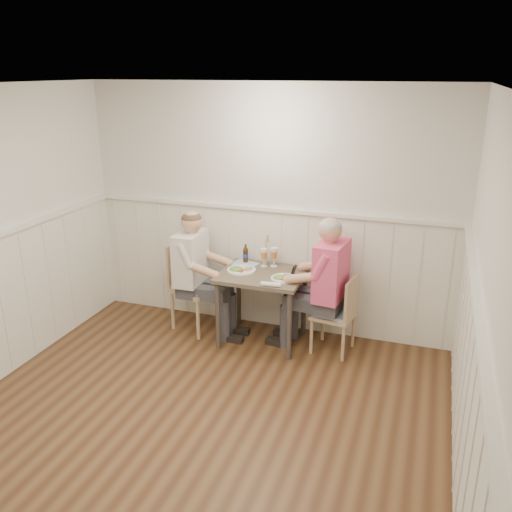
# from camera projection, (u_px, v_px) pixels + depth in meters

# --- Properties ---
(ground_plane) EXTENTS (4.50, 4.50, 0.00)m
(ground_plane) POSITION_uv_depth(u_px,v_px,m) (178.00, 447.00, 4.10)
(ground_plane) COLOR #432816
(room_shell) EXTENTS (4.04, 4.54, 2.60)m
(room_shell) POSITION_uv_depth(u_px,v_px,m) (167.00, 258.00, 3.60)
(room_shell) COLOR silver
(room_shell) RESTS_ON ground
(wainscot) EXTENTS (4.00, 4.49, 1.34)m
(wainscot) POSITION_uv_depth(u_px,v_px,m) (211.00, 326.00, 4.49)
(wainscot) COLOR white
(wainscot) RESTS_ON ground
(dining_table) EXTENTS (0.84, 0.70, 0.75)m
(dining_table) POSITION_uv_depth(u_px,v_px,m) (262.00, 283.00, 5.52)
(dining_table) COLOR #4F483B
(dining_table) RESTS_ON ground
(chair_right) EXTENTS (0.43, 0.43, 0.81)m
(chair_right) POSITION_uv_depth(u_px,v_px,m) (339.00, 311.00, 5.35)
(chair_right) COLOR tan
(chair_right) RESTS_ON ground
(chair_left) EXTENTS (0.57, 0.57, 0.95)m
(chair_left) POSITION_uv_depth(u_px,v_px,m) (193.00, 283.00, 5.86)
(chair_left) COLOR tan
(chair_left) RESTS_ON ground
(man_in_pink) EXTENTS (0.69, 0.48, 1.42)m
(man_in_pink) POSITION_uv_depth(u_px,v_px,m) (326.00, 296.00, 5.32)
(man_in_pink) COLOR #3F3F47
(man_in_pink) RESTS_ON ground
(diner_cream) EXTENTS (0.63, 0.44, 1.37)m
(diner_cream) POSITION_uv_depth(u_px,v_px,m) (195.00, 282.00, 5.72)
(diner_cream) COLOR #3F3F47
(diner_cream) RESTS_ON ground
(plate_man) EXTENTS (0.26, 0.26, 0.07)m
(plate_man) POSITION_uv_depth(u_px,v_px,m) (283.00, 277.00, 5.31)
(plate_man) COLOR white
(plate_man) RESTS_ON dining_table
(plate_diner) EXTENTS (0.30, 0.30, 0.07)m
(plate_diner) POSITION_uv_depth(u_px,v_px,m) (240.00, 269.00, 5.53)
(plate_diner) COLOR white
(plate_diner) RESTS_ON dining_table
(beer_glass_a) EXTENTS (0.08, 0.08, 0.21)m
(beer_glass_a) POSITION_uv_depth(u_px,v_px,m) (274.00, 254.00, 5.62)
(beer_glass_a) COLOR silver
(beer_glass_a) RESTS_ON dining_table
(beer_glass_b) EXTENTS (0.08, 0.08, 0.20)m
(beer_glass_b) POSITION_uv_depth(u_px,v_px,m) (264.00, 255.00, 5.63)
(beer_glass_b) COLOR silver
(beer_glass_b) RESTS_ON dining_table
(beer_bottle) EXTENTS (0.06, 0.06, 0.20)m
(beer_bottle) POSITION_uv_depth(u_px,v_px,m) (246.00, 254.00, 5.76)
(beer_bottle) COLOR #321E0E
(beer_bottle) RESTS_ON dining_table
(rolled_napkin) EXTENTS (0.20, 0.06, 0.04)m
(rolled_napkin) POSITION_uv_depth(u_px,v_px,m) (271.00, 284.00, 5.14)
(rolled_napkin) COLOR white
(rolled_napkin) RESTS_ON dining_table
(grass_vase) EXTENTS (0.04, 0.04, 0.34)m
(grass_vase) POSITION_uv_depth(u_px,v_px,m) (265.00, 250.00, 5.70)
(grass_vase) COLOR silver
(grass_vase) RESTS_ON dining_table
(gingham_mat) EXTENTS (0.32, 0.29, 0.01)m
(gingham_mat) POSITION_uv_depth(u_px,v_px,m) (244.00, 264.00, 5.74)
(gingham_mat) COLOR #4775AC
(gingham_mat) RESTS_ON dining_table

